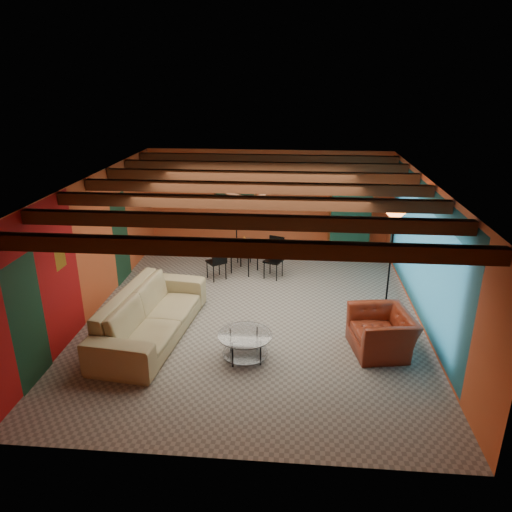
# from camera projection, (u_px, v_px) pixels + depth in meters

# --- Properties ---
(room) EXTENTS (6.52, 8.01, 2.71)m
(room) POSITION_uv_depth(u_px,v_px,m) (256.00, 198.00, 8.98)
(room) COLOR gray
(room) RESTS_ON ground
(sofa) EXTENTS (1.50, 3.11, 0.88)m
(sofa) POSITION_uv_depth(u_px,v_px,m) (151.00, 314.00, 8.69)
(sofa) COLOR tan
(sofa) RESTS_ON ground
(armchair) EXTENTS (1.15, 1.26, 0.72)m
(armchair) POSITION_uv_depth(u_px,v_px,m) (382.00, 332.00, 8.25)
(armchair) COLOR maroon
(armchair) RESTS_ON ground
(coffee_table) EXTENTS (1.09, 1.09, 0.47)m
(coffee_table) POSITION_uv_depth(u_px,v_px,m) (245.00, 346.00, 8.05)
(coffee_table) COLOR silver
(coffee_table) RESTS_ON ground
(dining_table) EXTENTS (2.50, 2.50, 0.99)m
(dining_table) POSITION_uv_depth(u_px,v_px,m) (244.00, 253.00, 11.54)
(dining_table) COLOR white
(dining_table) RESTS_ON ground
(armoire) EXTENTS (1.09, 0.67, 1.79)m
(armoire) POSITION_uv_depth(u_px,v_px,m) (350.00, 221.00, 12.67)
(armoire) COLOR brown
(armoire) RESTS_ON ground
(floor_lamp) EXTENTS (0.44, 0.44, 2.13)m
(floor_lamp) POSITION_uv_depth(u_px,v_px,m) (390.00, 263.00, 9.38)
(floor_lamp) COLOR black
(floor_lamp) RESTS_ON ground
(ceiling_fan) EXTENTS (1.50, 1.50, 0.44)m
(ceiling_fan) POSITION_uv_depth(u_px,v_px,m) (255.00, 199.00, 8.88)
(ceiling_fan) COLOR #472614
(ceiling_fan) RESTS_ON ceiling
(painting) EXTENTS (1.05, 0.03, 0.65)m
(painting) POSITION_uv_depth(u_px,v_px,m) (235.00, 189.00, 12.89)
(painting) COLOR black
(painting) RESTS_ON wall_back
(potted_plant) EXTENTS (0.43, 0.38, 0.45)m
(potted_plant) POSITION_uv_depth(u_px,v_px,m) (353.00, 179.00, 12.27)
(potted_plant) COLOR #26661E
(potted_plant) RESTS_ON armoire
(vase) EXTENTS (0.21, 0.21, 0.20)m
(vase) POSITION_uv_depth(u_px,v_px,m) (244.00, 229.00, 11.33)
(vase) COLOR orange
(vase) RESTS_ON dining_table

